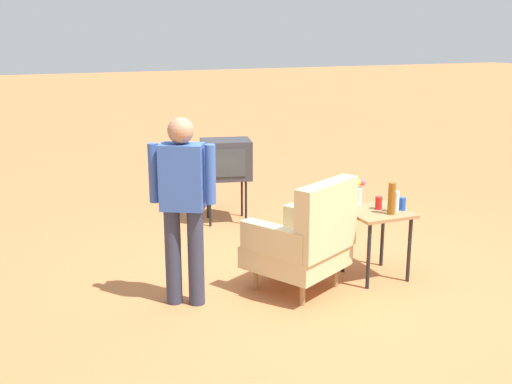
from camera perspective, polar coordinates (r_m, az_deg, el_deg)
ground_plane at (r=5.98m, az=4.76°, el=-8.47°), size 60.00×60.00×0.00m
armchair at (r=5.68m, az=4.52°, el=-4.32°), size 1.04×1.05×1.06m
side_table at (r=6.09m, az=10.94°, el=-2.60°), size 0.56×0.56×0.67m
tv_on_stand at (r=7.68m, az=-2.75°, el=2.93°), size 0.69×0.57×1.03m
person_standing at (r=5.32m, az=-6.67°, el=-0.74°), size 0.51×0.37×1.64m
soda_can_blue at (r=6.11m, az=13.15°, el=-1.05°), size 0.07×0.07×0.12m
bottle_short_clear at (r=6.02m, az=12.57°, el=-0.86°), size 0.06×0.06×0.20m
bottle_tall_amber at (r=5.93m, az=12.21°, el=-0.58°), size 0.07×0.07×0.30m
soda_can_red at (r=6.09m, az=11.09°, el=-0.99°), size 0.07×0.07×0.12m
flower_vase at (r=6.16m, az=9.21°, el=0.12°), size 0.15×0.10×0.27m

